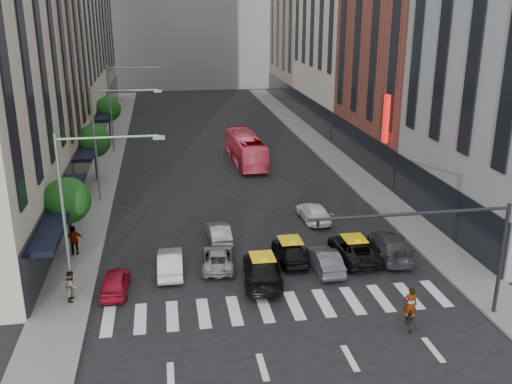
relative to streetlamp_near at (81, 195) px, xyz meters
name	(u,v)px	position (x,y,z in m)	size (l,w,h in m)	color
ground	(290,321)	(10.04, -4.00, -5.90)	(160.00, 160.00, 0.00)	black
sidewalk_left	(105,168)	(-1.46, 26.00, -5.83)	(3.00, 96.00, 0.15)	slate
sidewalk_right	(335,158)	(21.54, 26.00, -5.83)	(3.00, 96.00, 0.15)	slate
building_left_b	(24,42)	(-6.96, 24.00, 6.10)	(8.00, 16.00, 24.00)	tan
building_left_d	(77,4)	(-6.96, 61.00, 9.10)	(8.00, 18.00, 30.00)	gray
building_right_b	(408,27)	(27.04, 23.00, 7.10)	(8.00, 18.00, 26.00)	brown
building_right_d	(306,10)	(27.04, 61.00, 8.10)	(8.00, 18.00, 28.00)	tan
tree_near	(67,201)	(-1.76, 6.00, -2.25)	(2.88, 2.88, 4.95)	black
tree_mid	(94,141)	(-1.76, 22.00, -2.25)	(2.88, 2.88, 4.95)	black
tree_far	(108,109)	(-1.76, 38.00, -2.25)	(2.88, 2.88, 4.95)	black
streetlamp_near	(81,195)	(0.00, 0.00, 0.00)	(5.38, 0.25, 9.00)	gray
streetlamp_mid	(107,129)	(0.00, 16.00, 0.00)	(5.38, 0.25, 9.00)	gray
streetlamp_far	(119,97)	(0.00, 32.00, 0.00)	(5.38, 0.25, 9.00)	gray
traffic_signal	(452,237)	(17.74, -5.00, -1.43)	(10.10, 0.20, 6.00)	black
liberty_sign	(386,119)	(22.64, 16.00, 0.10)	(0.30, 0.70, 4.00)	red
car_red	(115,282)	(1.24, 0.58, -5.29)	(1.44, 3.58, 1.22)	maroon
car_white_front	(170,262)	(4.28, 2.45, -5.23)	(1.43, 4.09, 1.35)	silver
car_silver	(218,258)	(7.14, 2.81, -5.32)	(1.93, 4.20, 1.17)	gray
taxi_left	(262,269)	(9.44, 0.47, -5.14)	(2.15, 5.30, 1.54)	black
taxi_center	(290,251)	(11.59, 2.82, -5.20)	(1.65, 4.11, 1.40)	black
car_grey_mid	(325,260)	(13.37, 1.31, -5.24)	(1.40, 4.02, 1.32)	#404148
taxi_right	(354,249)	(15.56, 2.51, -5.22)	(2.26, 4.90, 1.36)	black
car_grey_curb	(391,245)	(17.98, 2.50, -5.17)	(2.07, 5.08, 1.48)	#37393E
car_row2_left	(219,233)	(7.59, 6.59, -5.27)	(1.34, 3.85, 1.27)	gray
car_row2_right	(313,212)	(14.83, 9.37, -5.28)	(1.75, 4.31, 1.25)	white
bus	(246,149)	(12.25, 25.69, -4.45)	(2.45, 10.47, 2.92)	#EF4664
motorcycle	(409,317)	(15.76, -5.35, -5.41)	(0.65, 1.86, 0.98)	black
rider	(411,291)	(15.76, -5.35, -4.01)	(0.67, 0.44, 1.84)	gray
pedestrian_near	(72,286)	(-0.93, -0.23, -4.92)	(0.81, 0.63, 1.66)	gray
pedestrian_far	(74,240)	(-1.54, 5.71, -4.80)	(1.12, 0.47, 1.91)	gray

